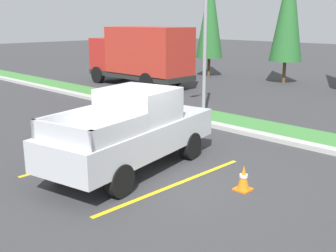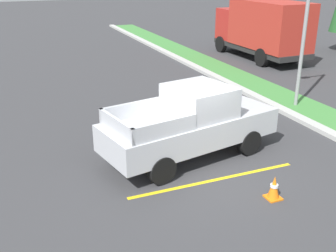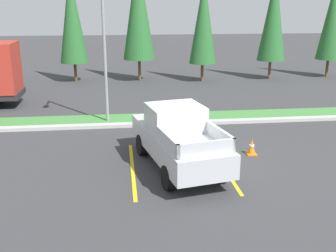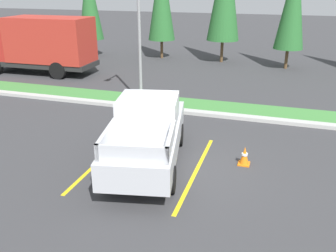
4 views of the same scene
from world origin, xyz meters
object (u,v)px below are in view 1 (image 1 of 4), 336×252
object	(u,v)px
cargo_truck_distant	(141,54)
street_light	(203,18)
pickup_truck_main	(133,130)
cypress_tree_left_inner	(288,9)
cypress_tree_leftmost	(210,15)
traffic_cone	(243,178)

from	to	relation	value
cargo_truck_distant	street_light	distance (m)	9.09
pickup_truck_main	cypress_tree_left_inner	xyz separation A→B (m)	(-4.96, 16.43, 3.38)
cypress_tree_leftmost	traffic_cone	bearing A→B (deg)	-48.41
cargo_truck_distant	street_light	bearing A→B (deg)	-26.22
cypress_tree_left_inner	traffic_cone	distance (m)	17.95
pickup_truck_main	traffic_cone	size ratio (longest dim) A/B	9.16
cargo_truck_distant	cypress_tree_left_inner	world-z (taller)	cypress_tree_left_inner
street_light	traffic_cone	size ratio (longest dim) A/B	11.02
street_light	cypress_tree_left_inner	world-z (taller)	cypress_tree_left_inner
traffic_cone	cargo_truck_distant	bearing A→B (deg)	146.73
cypress_tree_left_inner	traffic_cone	xyz separation A→B (m)	(7.85, -15.60, -4.13)
pickup_truck_main	cargo_truck_distant	xyz separation A→B (m)	(-10.45, 9.57, 0.81)
cargo_truck_distant	traffic_cone	world-z (taller)	cargo_truck_distant
pickup_truck_main	cypress_tree_left_inner	bearing A→B (deg)	106.81
cypress_tree_left_inner	cargo_truck_distant	bearing A→B (deg)	-128.66
cargo_truck_distant	cypress_tree_left_inner	distance (m)	9.15
traffic_cone	pickup_truck_main	bearing A→B (deg)	-164.03
cypress_tree_left_inner	traffic_cone	bearing A→B (deg)	-63.29
cargo_truck_distant	cypress_tree_left_inner	bearing A→B (deg)	51.34
pickup_truck_main	cypress_tree_leftmost	xyz separation A→B (m)	(-10.36, 15.76, 3.08)
pickup_truck_main	traffic_cone	bearing A→B (deg)	15.97
cargo_truck_distant	traffic_cone	xyz separation A→B (m)	(13.33, -8.75, -1.56)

